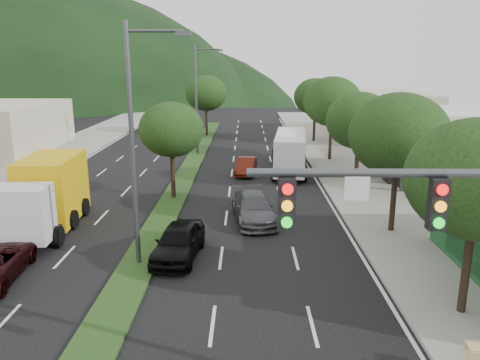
{
  "coord_description": "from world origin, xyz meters",
  "views": [
    {
      "loc": [
        4.58,
        -10.57,
        8.43
      ],
      "look_at": [
        4.29,
        13.15,
        2.46
      ],
      "focal_mm": 35.0,
      "sensor_mm": 36.0,
      "label": 1
    }
  ],
  "objects_px": {
    "tree_r_b": "(399,135)",
    "tree_med_far": "(206,93)",
    "tree_med_near": "(171,130)",
    "car_queue_a": "(179,241)",
    "tree_r_d": "(332,102)",
    "traffic_signal": "(461,252)",
    "tree_r_c": "(359,121)",
    "streetlight_near": "(137,136)",
    "tree_r_e": "(315,97)",
    "motorhome": "(290,152)",
    "tree_r_a": "(478,179)",
    "streetlight_mid": "(198,94)",
    "car_queue_c": "(246,166)",
    "car_queue_b": "(254,208)",
    "a_frame_sign": "(477,358)",
    "car_queue_d": "(288,154)",
    "box_truck": "(47,196)"
  },
  "relations": [
    {
      "from": "tree_r_d",
      "to": "car_queue_b",
      "type": "relative_size",
      "value": 1.41
    },
    {
      "from": "tree_r_b",
      "to": "car_queue_a",
      "type": "bearing_deg",
      "value": -162.7
    },
    {
      "from": "streetlight_mid",
      "to": "car_queue_c",
      "type": "relative_size",
      "value": 2.56
    },
    {
      "from": "car_queue_a",
      "to": "car_queue_d",
      "type": "relative_size",
      "value": 0.93
    },
    {
      "from": "traffic_signal",
      "to": "box_truck",
      "type": "relative_size",
      "value": 0.94
    },
    {
      "from": "tree_r_c",
      "to": "a_frame_sign",
      "type": "xyz_separation_m",
      "value": [
        -1.17,
        -19.46,
        -4.06
      ]
    },
    {
      "from": "streetlight_near",
      "to": "tree_med_far",
      "type": "bearing_deg",
      "value": 90.33
    },
    {
      "from": "motorhome",
      "to": "car_queue_b",
      "type": "bearing_deg",
      "value": -98.21
    },
    {
      "from": "tree_r_c",
      "to": "car_queue_d",
      "type": "bearing_deg",
      "value": 110.68
    },
    {
      "from": "tree_r_d",
      "to": "car_queue_a",
      "type": "bearing_deg",
      "value": -116.04
    },
    {
      "from": "tree_med_far",
      "to": "tree_r_b",
      "type": "bearing_deg",
      "value": -69.44
    },
    {
      "from": "tree_r_c",
      "to": "streetlight_near",
      "type": "distance_m",
      "value": 16.85
    },
    {
      "from": "tree_r_a",
      "to": "tree_med_far",
      "type": "relative_size",
      "value": 0.96
    },
    {
      "from": "tree_r_d",
      "to": "streetlight_mid",
      "type": "bearing_deg",
      "value": 165.73
    },
    {
      "from": "traffic_signal",
      "to": "tree_med_near",
      "type": "distance_m",
      "value": 21.53
    },
    {
      "from": "streetlight_mid",
      "to": "motorhome",
      "type": "relative_size",
      "value": 1.21
    },
    {
      "from": "tree_r_b",
      "to": "tree_med_far",
      "type": "xyz_separation_m",
      "value": [
        -12.0,
        32.0,
        -0.03
      ]
    },
    {
      "from": "tree_r_a",
      "to": "a_frame_sign",
      "type": "relative_size",
      "value": 5.42
    },
    {
      "from": "streetlight_near",
      "to": "car_queue_a",
      "type": "bearing_deg",
      "value": 28.44
    },
    {
      "from": "tree_r_c",
      "to": "car_queue_b",
      "type": "relative_size",
      "value": 1.27
    },
    {
      "from": "tree_r_d",
      "to": "a_frame_sign",
      "type": "bearing_deg",
      "value": -92.27
    },
    {
      "from": "car_queue_a",
      "to": "tree_r_d",
      "type": "bearing_deg",
      "value": 70.32
    },
    {
      "from": "tree_r_b",
      "to": "tree_med_near",
      "type": "relative_size",
      "value": 1.15
    },
    {
      "from": "tree_r_e",
      "to": "car_queue_d",
      "type": "height_order",
      "value": "tree_r_e"
    },
    {
      "from": "tree_med_near",
      "to": "tree_med_far",
      "type": "height_order",
      "value": "tree_med_far"
    },
    {
      "from": "tree_r_d",
      "to": "streetlight_near",
      "type": "relative_size",
      "value": 0.72
    },
    {
      "from": "tree_r_d",
      "to": "a_frame_sign",
      "type": "distance_m",
      "value": 29.82
    },
    {
      "from": "tree_med_far",
      "to": "motorhome",
      "type": "distance_m",
      "value": 20.52
    },
    {
      "from": "tree_med_far",
      "to": "motorhome",
      "type": "height_order",
      "value": "tree_med_far"
    },
    {
      "from": "tree_r_c",
      "to": "tree_r_e",
      "type": "xyz_separation_m",
      "value": [
        0.0,
        20.0,
        0.14
      ]
    },
    {
      "from": "traffic_signal",
      "to": "tree_r_c",
      "type": "xyz_separation_m",
      "value": [
        2.97,
        21.54,
        0.1
      ]
    },
    {
      "from": "traffic_signal",
      "to": "tree_med_far",
      "type": "bearing_deg",
      "value": 101.22
    },
    {
      "from": "car_queue_c",
      "to": "motorhome",
      "type": "relative_size",
      "value": 0.48
    },
    {
      "from": "tree_r_a",
      "to": "tree_r_e",
      "type": "height_order",
      "value": "tree_r_e"
    },
    {
      "from": "tree_med_near",
      "to": "traffic_signal",
      "type": "bearing_deg",
      "value": -65.2
    },
    {
      "from": "tree_r_d",
      "to": "tree_r_e",
      "type": "relative_size",
      "value": 1.07
    },
    {
      "from": "tree_r_b",
      "to": "tree_r_d",
      "type": "distance_m",
      "value": 18.0
    },
    {
      "from": "tree_r_c",
      "to": "box_truck",
      "type": "xyz_separation_m",
      "value": [
        -17.72,
        -7.36,
        -3.04
      ]
    },
    {
      "from": "car_queue_b",
      "to": "car_queue_d",
      "type": "height_order",
      "value": "car_queue_b"
    },
    {
      "from": "tree_r_c",
      "to": "motorhome",
      "type": "distance_m",
      "value": 7.39
    },
    {
      "from": "tree_r_d",
      "to": "tree_r_e",
      "type": "bearing_deg",
      "value": 90.0
    },
    {
      "from": "tree_r_d",
      "to": "car_queue_c",
      "type": "distance_m",
      "value": 10.12
    },
    {
      "from": "tree_r_b",
      "to": "tree_med_far",
      "type": "distance_m",
      "value": 34.18
    },
    {
      "from": "a_frame_sign",
      "to": "traffic_signal",
      "type": "bearing_deg",
      "value": -121.01
    },
    {
      "from": "streetlight_near",
      "to": "streetlight_mid",
      "type": "xyz_separation_m",
      "value": [
        0.0,
        25.0,
        0.0
      ]
    },
    {
      "from": "tree_r_c",
      "to": "box_truck",
      "type": "distance_m",
      "value": 19.42
    },
    {
      "from": "tree_r_a",
      "to": "motorhome",
      "type": "bearing_deg",
      "value": 100.39
    },
    {
      "from": "traffic_signal",
      "to": "motorhome",
      "type": "height_order",
      "value": "traffic_signal"
    },
    {
      "from": "motorhome",
      "to": "tree_med_far",
      "type": "bearing_deg",
      "value": 119.89
    },
    {
      "from": "tree_r_e",
      "to": "car_queue_c",
      "type": "relative_size",
      "value": 1.72
    }
  ]
}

